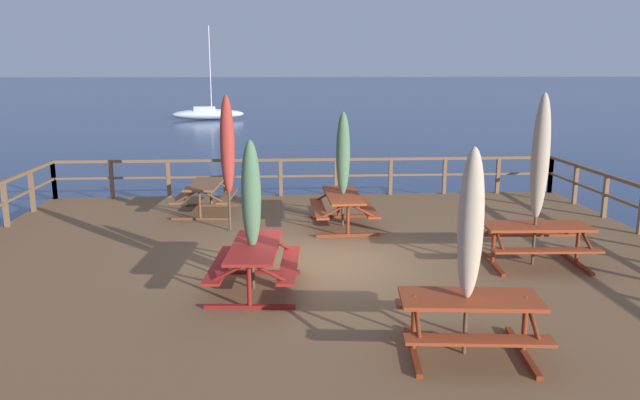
{
  "coord_description": "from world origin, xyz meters",
  "views": [
    {
      "loc": [
        -0.76,
        -11.0,
        4.27
      ],
      "look_at": [
        0.0,
        0.95,
        1.67
      ],
      "focal_mm": 34.13,
      "sensor_mm": 36.0,
      "label": 1
    }
  ],
  "objects_px": {
    "picnic_table_front_right": "(205,191)",
    "picnic_table_mid_centre": "(343,203)",
    "picnic_table_front_left": "(536,236)",
    "patio_umbrella_short_mid": "(471,225)",
    "picnic_table_mid_left": "(255,257)",
    "patio_umbrella_tall_mid_right": "(251,195)",
    "sailboat_distant": "(208,114)",
    "patio_umbrella_tall_back_right": "(540,157)",
    "patio_umbrella_tall_front": "(227,146)",
    "picnic_table_back_left": "(470,313)",
    "patio_umbrella_short_back": "(343,154)"
  },
  "relations": [
    {
      "from": "picnic_table_mid_left",
      "to": "patio_umbrella_tall_back_right",
      "type": "distance_m",
      "value": 5.42
    },
    {
      "from": "picnic_table_front_right",
      "to": "patio_umbrella_tall_back_right",
      "type": "relative_size",
      "value": 0.61
    },
    {
      "from": "picnic_table_front_right",
      "to": "patio_umbrella_short_mid",
      "type": "distance_m",
      "value": 9.22
    },
    {
      "from": "picnic_table_front_left",
      "to": "picnic_table_back_left",
      "type": "bearing_deg",
      "value": -123.81
    },
    {
      "from": "patio_umbrella_short_mid",
      "to": "patio_umbrella_tall_front",
      "type": "height_order",
      "value": "patio_umbrella_tall_front"
    },
    {
      "from": "picnic_table_back_left",
      "to": "sailboat_distant",
      "type": "distance_m",
      "value": 46.05
    },
    {
      "from": "patio_umbrella_tall_mid_right",
      "to": "patio_umbrella_short_mid",
      "type": "bearing_deg",
      "value": -42.27
    },
    {
      "from": "patio_umbrella_tall_mid_right",
      "to": "sailboat_distant",
      "type": "distance_m",
      "value": 43.09
    },
    {
      "from": "patio_umbrella_tall_back_right",
      "to": "patio_umbrella_tall_front",
      "type": "relative_size",
      "value": 1.05
    },
    {
      "from": "picnic_table_mid_centre",
      "to": "patio_umbrella_short_mid",
      "type": "relative_size",
      "value": 0.79
    },
    {
      "from": "patio_umbrella_tall_back_right",
      "to": "picnic_table_front_right",
      "type": "bearing_deg",
      "value": 145.15
    },
    {
      "from": "patio_umbrella_short_back",
      "to": "patio_umbrella_tall_mid_right",
      "type": "xyz_separation_m",
      "value": [
        -1.9,
        -4.02,
        -0.1
      ]
    },
    {
      "from": "picnic_table_front_left",
      "to": "picnic_table_mid_left",
      "type": "distance_m",
      "value": 5.26
    },
    {
      "from": "patio_umbrella_short_mid",
      "to": "sailboat_distant",
      "type": "distance_m",
      "value": 46.07
    },
    {
      "from": "patio_umbrella_tall_front",
      "to": "patio_umbrella_tall_mid_right",
      "type": "height_order",
      "value": "patio_umbrella_tall_front"
    },
    {
      "from": "picnic_table_front_left",
      "to": "picnic_table_mid_left",
      "type": "relative_size",
      "value": 0.96
    },
    {
      "from": "patio_umbrella_tall_front",
      "to": "sailboat_distant",
      "type": "relative_size",
      "value": 0.39
    },
    {
      "from": "patio_umbrella_short_mid",
      "to": "sailboat_distant",
      "type": "xyz_separation_m",
      "value": [
        -8.53,
        45.24,
        -1.86
      ]
    },
    {
      "from": "picnic_table_mid_left",
      "to": "picnic_table_mid_centre",
      "type": "bearing_deg",
      "value": 65.22
    },
    {
      "from": "picnic_table_mid_left",
      "to": "patio_umbrella_short_back",
      "type": "bearing_deg",
      "value": 65.61
    },
    {
      "from": "picnic_table_front_left",
      "to": "patio_umbrella_short_back",
      "type": "xyz_separation_m",
      "value": [
        -3.3,
        3.09,
        1.12
      ]
    },
    {
      "from": "picnic_table_mid_left",
      "to": "patio_umbrella_short_mid",
      "type": "xyz_separation_m",
      "value": [
        2.77,
        -2.48,
        1.15
      ]
    },
    {
      "from": "picnic_table_mid_left",
      "to": "picnic_table_back_left",
      "type": "bearing_deg",
      "value": -41.26
    },
    {
      "from": "picnic_table_back_left",
      "to": "patio_umbrella_short_mid",
      "type": "distance_m",
      "value": 1.15
    },
    {
      "from": "picnic_table_front_right",
      "to": "picnic_table_mid_centre",
      "type": "bearing_deg",
      "value": -25.44
    },
    {
      "from": "patio_umbrella_tall_front",
      "to": "patio_umbrella_tall_mid_right",
      "type": "bearing_deg",
      "value": -79.59
    },
    {
      "from": "picnic_table_front_left",
      "to": "picnic_table_mid_centre",
      "type": "height_order",
      "value": "same"
    },
    {
      "from": "patio_umbrella_tall_mid_right",
      "to": "sailboat_distant",
      "type": "bearing_deg",
      "value": 97.63
    },
    {
      "from": "patio_umbrella_tall_back_right",
      "to": "patio_umbrella_tall_front",
      "type": "distance_m",
      "value": 6.5
    },
    {
      "from": "sailboat_distant",
      "to": "patio_umbrella_tall_back_right",
      "type": "bearing_deg",
      "value": -75.39
    },
    {
      "from": "picnic_table_mid_centre",
      "to": "sailboat_distant",
      "type": "distance_m",
      "value": 39.48
    },
    {
      "from": "picnic_table_front_left",
      "to": "picnic_table_mid_left",
      "type": "bearing_deg",
      "value": -168.95
    },
    {
      "from": "picnic_table_front_right",
      "to": "picnic_table_mid_left",
      "type": "xyz_separation_m",
      "value": [
        1.48,
        -5.61,
        0.0
      ]
    },
    {
      "from": "picnic_table_front_right",
      "to": "patio_umbrella_tall_back_right",
      "type": "distance_m",
      "value": 8.19
    },
    {
      "from": "picnic_table_mid_centre",
      "to": "patio_umbrella_tall_mid_right",
      "type": "height_order",
      "value": "patio_umbrella_tall_mid_right"
    },
    {
      "from": "picnic_table_front_left",
      "to": "patio_umbrella_short_mid",
      "type": "relative_size",
      "value": 0.74
    },
    {
      "from": "picnic_table_front_left",
      "to": "picnic_table_front_right",
      "type": "bearing_deg",
      "value": 145.29
    },
    {
      "from": "picnic_table_mid_left",
      "to": "picnic_table_front_left",
      "type": "bearing_deg",
      "value": 11.05
    },
    {
      "from": "patio_umbrella_tall_back_right",
      "to": "picnic_table_mid_left",
      "type": "bearing_deg",
      "value": -168.86
    },
    {
      "from": "picnic_table_back_left",
      "to": "picnic_table_mid_left",
      "type": "height_order",
      "value": "same"
    },
    {
      "from": "picnic_table_mid_left",
      "to": "sailboat_distant",
      "type": "height_order",
      "value": "sailboat_distant"
    },
    {
      "from": "patio_umbrella_tall_back_right",
      "to": "patio_umbrella_short_mid",
      "type": "bearing_deg",
      "value": -123.95
    },
    {
      "from": "patio_umbrella_tall_mid_right",
      "to": "patio_umbrella_tall_front",
      "type": "bearing_deg",
      "value": 100.41
    },
    {
      "from": "patio_umbrella_tall_front",
      "to": "sailboat_distant",
      "type": "bearing_deg",
      "value": 97.36
    },
    {
      "from": "patio_umbrella_tall_front",
      "to": "sailboat_distant",
      "type": "xyz_separation_m",
      "value": [
        -5.02,
        38.93,
        -2.09
      ]
    },
    {
      "from": "picnic_table_back_left",
      "to": "patio_umbrella_short_back",
      "type": "bearing_deg",
      "value": 98.38
    },
    {
      "from": "patio_umbrella_tall_front",
      "to": "patio_umbrella_tall_mid_right",
      "type": "relative_size",
      "value": 1.22
    },
    {
      "from": "picnic_table_mid_left",
      "to": "picnic_table_front_right",
      "type": "bearing_deg",
      "value": 104.82
    },
    {
      "from": "patio_umbrella_tall_front",
      "to": "patio_umbrella_tall_mid_right",
      "type": "distance_m",
      "value": 3.83
    },
    {
      "from": "patio_umbrella_short_mid",
      "to": "picnic_table_front_left",
      "type": "bearing_deg",
      "value": 55.65
    }
  ]
}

